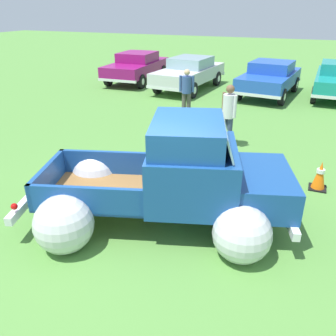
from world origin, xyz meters
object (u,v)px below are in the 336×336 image
(vintage_pickup_truck, at_px, (177,184))
(spectator_0, at_px, (229,112))
(show_car_2, at_px, (270,77))
(spectator_1, at_px, (187,89))
(show_car_1, at_px, (189,72))
(show_car_0, at_px, (137,66))
(lane_cone_0, at_px, (320,176))

(vintage_pickup_truck, distance_m, spectator_0, 3.99)
(show_car_2, height_order, spectator_1, spectator_1)
(show_car_1, xyz_separation_m, spectator_0, (3.33, -6.49, 0.19))
(spectator_0, bearing_deg, show_car_0, 75.54)
(show_car_0, relative_size, show_car_2, 1.03)
(show_car_1, xyz_separation_m, spectator_1, (1.26, -3.98, 0.12))
(spectator_1, bearing_deg, show_car_0, -149.50)
(show_car_0, xyz_separation_m, lane_cone_0, (8.80, -8.86, -0.47))
(show_car_0, relative_size, show_car_1, 0.95)
(show_car_0, distance_m, spectator_0, 9.59)
(vintage_pickup_truck, relative_size, lane_cone_0, 7.90)
(show_car_1, relative_size, show_car_2, 1.08)
(show_car_2, xyz_separation_m, lane_cone_0, (2.14, -8.25, -0.47))
(spectator_0, distance_m, spectator_1, 3.26)
(vintage_pickup_truck, distance_m, lane_cone_0, 3.33)
(show_car_0, xyz_separation_m, show_car_2, (6.66, -0.61, -0.00))
(spectator_0, bearing_deg, spectator_1, 73.37)
(show_car_0, height_order, lane_cone_0, show_car_0)
(show_car_0, relative_size, lane_cone_0, 7.10)
(spectator_0, xyz_separation_m, spectator_1, (-2.08, 2.51, -0.07))
(spectator_1, distance_m, lane_cone_0, 6.18)
(show_car_1, relative_size, spectator_1, 2.93)
(show_car_1, xyz_separation_m, show_car_2, (3.61, 0.06, -0.00))
(show_car_1, relative_size, lane_cone_0, 7.44)
(show_car_1, height_order, spectator_0, spectator_0)
(spectator_1, bearing_deg, show_car_1, -174.79)
(spectator_1, bearing_deg, lane_cone_0, 34.50)
(show_car_0, bearing_deg, spectator_1, 40.75)
(show_car_2, height_order, lane_cone_0, show_car_2)
(show_car_2, bearing_deg, spectator_1, -23.56)
(vintage_pickup_truck, bearing_deg, show_car_1, 90.86)
(show_car_1, xyz_separation_m, lane_cone_0, (5.75, -8.19, -0.47))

